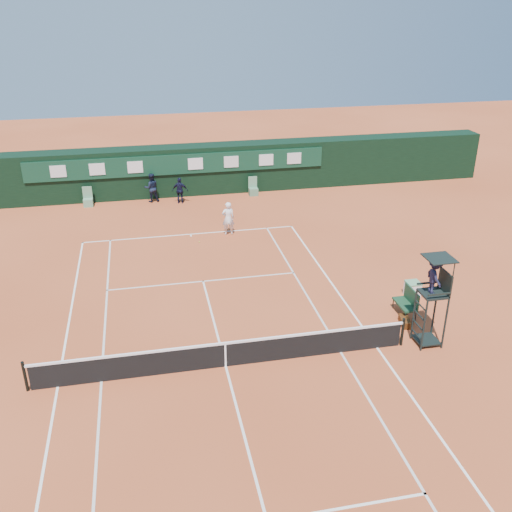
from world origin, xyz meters
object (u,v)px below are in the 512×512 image
(player_bench, at_px, (408,301))
(cooler, at_px, (412,289))
(player, at_px, (228,218))
(umpire_chair, at_px, (434,283))
(tennis_net, at_px, (225,354))

(player_bench, bearing_deg, cooler, 56.91)
(player, bearing_deg, player_bench, 120.13)
(cooler, bearing_deg, player_bench, -123.09)
(player, bearing_deg, umpire_chair, 114.60)
(umpire_chair, xyz_separation_m, cooler, (1.08, 3.39, -2.13))
(umpire_chair, distance_m, cooler, 4.15)
(player_bench, xyz_separation_m, player, (-5.59, 9.50, 0.30))
(tennis_net, relative_size, umpire_chair, 3.77)
(tennis_net, height_order, umpire_chair, umpire_chair)
(cooler, bearing_deg, player, 128.35)
(tennis_net, height_order, player_bench, same)
(umpire_chair, bearing_deg, player_bench, 84.05)
(umpire_chair, height_order, cooler, umpire_chair)
(umpire_chair, xyz_separation_m, player_bench, (0.21, 2.06, -1.86))
(umpire_chair, distance_m, player_bench, 2.78)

